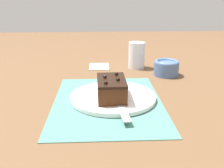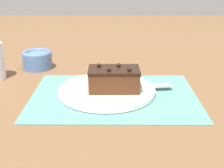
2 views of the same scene
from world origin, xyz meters
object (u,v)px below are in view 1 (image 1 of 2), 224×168
object	(u,v)px
cake_plate	(113,97)
drinking_glass	(137,55)
chocolate_cake	(111,88)
small_bowl	(166,67)
serving_knife	(119,100)

from	to	relation	value
cake_plate	drinking_glass	distance (m)	0.39
chocolate_cake	small_bowl	world-z (taller)	chocolate_cake
serving_knife	small_bowl	bearing A→B (deg)	-131.81
cake_plate	small_bowl	world-z (taller)	small_bowl
chocolate_cake	small_bowl	bearing A→B (deg)	138.36
drinking_glass	chocolate_cake	bearing A→B (deg)	-18.79
serving_knife	drinking_glass	world-z (taller)	drinking_glass
chocolate_cake	serving_knife	size ratio (longest dim) A/B	0.71
drinking_glass	cake_plate	bearing A→B (deg)	-18.89
cake_plate	chocolate_cake	size ratio (longest dim) A/B	1.93
serving_knife	drinking_glass	size ratio (longest dim) A/B	1.73
cake_plate	chocolate_cake	world-z (taller)	chocolate_cake
chocolate_cake	small_bowl	xyz separation A→B (m)	(-0.27, 0.24, -0.01)
drinking_glass	small_bowl	world-z (taller)	drinking_glass
serving_knife	small_bowl	xyz separation A→B (m)	(-0.30, 0.22, 0.01)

